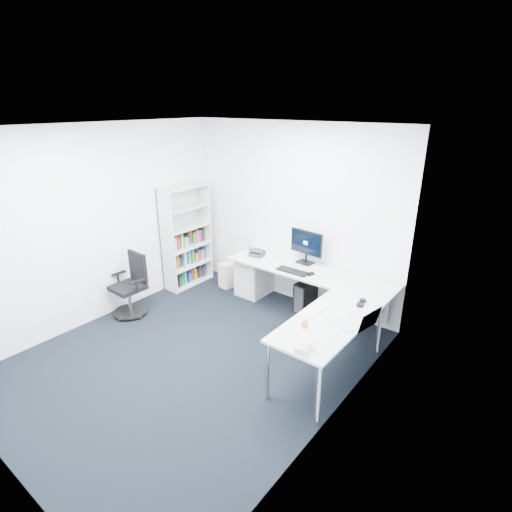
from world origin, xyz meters
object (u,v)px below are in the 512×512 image
Objects in this scene: bookshelf at (187,237)px; monitor at (306,247)px; l_desk at (294,302)px; laptop at (352,313)px; task_chair at (128,286)px.

monitor is at bearing 13.41° from bookshelf.
l_desk is 0.83m from monitor.
laptop is (1.11, -0.62, 0.49)m from l_desk.
l_desk is 2.23m from bookshelf.
task_chair is at bearing -158.10° from laptop.
bookshelf is (-2.17, 0.05, 0.48)m from l_desk.
laptop is at bearing -29.34° from l_desk.
l_desk is 1.46× the size of bookshelf.
task_chair is at bearing -132.08° from monitor.
bookshelf is at bearing 178.68° from l_desk.
l_desk is 7.01× the size of laptop.
monitor is 1.51× the size of laptop.
l_desk is 4.65× the size of monitor.
laptop is (1.28, -1.15, -0.13)m from monitor.
l_desk is 1.36m from laptop.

